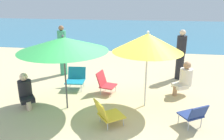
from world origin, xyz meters
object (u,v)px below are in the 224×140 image
Objects in this scene: umbrella_yellow at (148,43)px; umbrella_green at (63,44)px; beach_chair_a at (76,78)px; beach_chair_c at (194,114)px; person_a at (185,78)px; person_d at (181,55)px; beach_chair_d at (105,82)px; person_c at (63,50)px; beach_chair_b at (107,113)px; person_b at (25,90)px.

umbrella_yellow is 0.91× the size of umbrella_green.
beach_chair_c is at bearing 56.21° from beach_chair_a.
person_d is (0.03, 1.34, 0.35)m from person_a.
person_c reaches higher than beach_chair_d.
beach_chair_a is 0.65× the size of person_a.
umbrella_green is 2.84× the size of beach_chair_b.
person_d is (0.08, 3.14, 0.53)m from beach_chair_c.
umbrella_green reaches higher than beach_chair_b.
person_d is (4.10, 0.18, -0.04)m from person_c.
person_a is at bearing 9.62° from beach_chair_b.
person_b is at bearing -171.39° from umbrella_yellow.
beach_chair_a is 0.36× the size of person_c.
beach_chair_b is at bearing -65.29° from beach_chair_d.
beach_chair_d is 0.38× the size of person_d.
umbrella_yellow is 2.65m from person_d.
person_a is (3.06, 1.35, -1.16)m from umbrella_green.
umbrella_green is at bearing 53.46° from person_b.
person_b is at bearing -136.48° from beach_chair_d.
person_a is at bearing 70.40° from person_b.
person_c is (-0.83, 1.17, 0.57)m from beach_chair_a.
beach_chair_c is at bearing 46.10° from person_b.
person_a is at bearing 39.86° from umbrella_yellow.
person_a is (1.91, 2.00, 0.21)m from beach_chair_b.
person_b is 0.50× the size of person_c.
beach_chair_a is 0.99m from beach_chair_d.
umbrella_green is 4.17m from person_d.
umbrella_green is 1.64m from person_b.
person_d is at bearing -120.57° from person_a.
person_d is (4.18, 2.72, 0.42)m from person_b.
person_c is (-2.97, 2.08, -0.77)m from umbrella_yellow.
umbrella_yellow is at bearing 54.95° from person_c.
beach_chair_c is (1.05, -0.88, -1.35)m from umbrella_yellow.
person_b is (-3.05, -0.46, -1.24)m from umbrella_yellow.
person_b reaches higher than beach_chair_c.
umbrella_yellow is at bearing 12.50° from umbrella_green.
person_a is 1.12× the size of person_b.
umbrella_green is 3.32× the size of beach_chair_d.
person_a is 4.37m from person_b.
beach_chair_b is 1.17× the size of beach_chair_d.
beach_chair_d is 2.30m from person_a.
person_c reaches higher than beach_chair_b.
umbrella_green is at bearing 113.94° from beach_chair_b.
beach_chair_d is 2.36m from person_c.
beach_chair_b is at bearing -132.52° from person_d.
person_b is (-0.91, -1.37, 0.10)m from beach_chair_a.
beach_chair_d is (-2.23, 1.54, 0.01)m from beach_chair_c.
person_a is at bearing 85.74° from beach_chair_a.
person_c is at bearing 170.13° from person_d.
beach_chair_a is 2.40m from beach_chair_b.
person_a is (1.10, 0.92, -1.17)m from umbrella_yellow.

